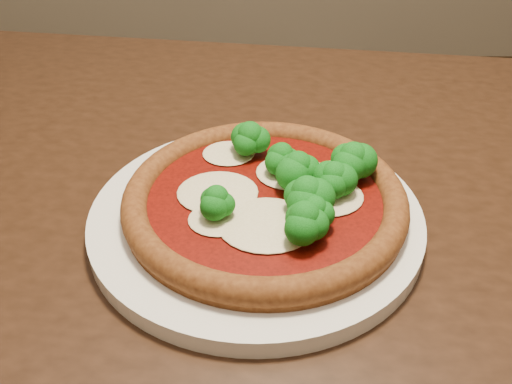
{
  "coord_description": "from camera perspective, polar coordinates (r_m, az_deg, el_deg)",
  "views": [
    {
      "loc": [
        -0.06,
        -0.64,
        1.11
      ],
      "look_at": [
        -0.06,
        -0.2,
        0.79
      ],
      "focal_mm": 40.0,
      "sensor_mm": 36.0,
      "label": 1
    }
  ],
  "objects": [
    {
      "name": "plate",
      "position": [
        0.56,
        0.0,
        -2.55
      ],
      "size": [
        0.32,
        0.32,
        0.02
      ],
      "primitive_type": "cylinder",
      "color": "white",
      "rests_on": "dining_table"
    },
    {
      "name": "pizza",
      "position": [
        0.55,
        1.52,
        -0.34
      ],
      "size": [
        0.28,
        0.28,
        0.06
      ],
      "rotation": [
        0.0,
        0.0,
        0.42
      ],
      "color": "brown",
      "rests_on": "plate"
    },
    {
      "name": "dining_table",
      "position": [
        0.66,
        4.64,
        -7.06
      ],
      "size": [
        1.44,
        1.03,
        0.75
      ],
      "rotation": [
        0.0,
        0.0,
        -0.15
      ],
      "color": "black",
      "rests_on": "floor"
    }
  ]
}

